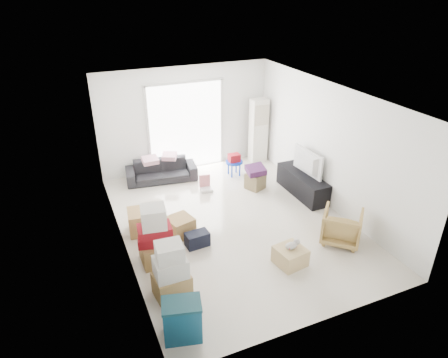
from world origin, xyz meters
TOP-DOWN VIEW (x-y plane):
  - room_shell at (0.00, 0.00)m, footprint 4.98×6.48m
  - sliding_door at (0.00, 2.98)m, footprint 2.10×0.04m
  - ac_tower at (1.95, 2.65)m, footprint 0.45×0.30m
  - tv_console at (2.00, 0.47)m, footprint 0.47×1.57m
  - television at (2.00, 0.47)m, footprint 0.63×1.03m
  - sofa at (-0.86, 2.50)m, footprint 1.80×0.75m
  - pillow_left at (-1.12, 2.48)m, footprint 0.43×0.34m
  - pillow_right at (-0.61, 2.54)m, footprint 0.44×0.41m
  - armchair at (1.64, -1.44)m, footprint 0.97×0.97m
  - storage_bins at (-1.90, -2.45)m, footprint 0.63×0.51m
  - box_stack_a at (-1.80, -1.59)m, footprint 0.59×0.51m
  - box_stack_b at (-1.80, -0.63)m, footprint 0.68×0.56m
  - box_stack_c at (-1.77, 0.41)m, footprint 0.71×0.61m
  - loose_box at (-1.16, -0.01)m, footprint 0.57×0.57m
  - duffel_bag at (-0.97, -0.48)m, footprint 0.46×0.30m
  - ottoman at (1.11, 1.16)m, footprint 0.51×0.51m
  - blanket at (1.11, 1.16)m, footprint 0.48×0.48m
  - kids_table at (0.95, 2.03)m, footprint 0.45×0.45m
  - toy_walker at (-0.03, 1.54)m, footprint 0.32×0.29m
  - wood_crate at (0.37, -1.65)m, footprint 0.56×0.56m
  - plush_bunny at (0.40, -1.64)m, footprint 0.30×0.17m

SIDE VIEW (x-z plane):
  - toy_walker at x=-0.03m, z-range -0.08..0.30m
  - duffel_bag at x=-0.97m, z-range 0.00..0.28m
  - wood_crate at x=0.37m, z-range 0.00..0.33m
  - loose_box at x=-1.16m, z-range 0.00..0.39m
  - ottoman at x=1.11m, z-range 0.00..0.39m
  - box_stack_c at x=-1.77m, z-range 0.00..0.47m
  - tv_console at x=2.00m, z-range 0.00..0.52m
  - storage_bins at x=-1.90m, z-range 0.00..0.63m
  - sofa at x=-0.86m, z-range 0.00..0.68m
  - armchair at x=1.64m, z-range 0.00..0.73m
  - plush_bunny at x=0.40m, z-range 0.32..0.47m
  - kids_table at x=0.95m, z-range 0.12..0.71m
  - box_stack_a at x=-1.80m, z-range -0.05..0.95m
  - blanket at x=1.11m, z-range 0.39..0.53m
  - box_stack_b at x=-1.80m, z-range -0.07..1.05m
  - television at x=2.00m, z-range 0.52..0.66m
  - pillow_right at x=-0.61m, z-range 0.68..0.80m
  - pillow_left at x=-1.12m, z-range 0.68..0.81m
  - ac_tower at x=1.95m, z-range 0.00..1.75m
  - sliding_door at x=0.00m, z-range 0.08..2.41m
  - room_shell at x=0.00m, z-range -0.24..2.94m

